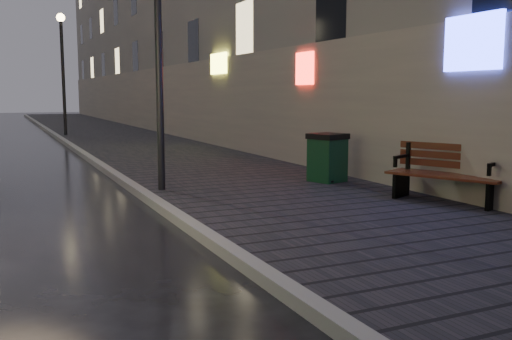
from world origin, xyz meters
The scene contains 8 objects.
ground centered at (0.00, 0.00, 0.00)m, with size 120.00×120.00×0.00m, color black.
sidewalk centered at (3.90, 21.00, 0.07)m, with size 4.60×58.00×0.15m, color black.
curb centered at (1.50, 21.00, 0.07)m, with size 0.20×58.00×0.15m, color slate.
building_near centered at (7.10, 25.00, 6.50)m, with size 1.80×50.00×13.00m, color #605B54.
lamp_near centered at (1.85, 6.00, 3.49)m, with size 0.36×0.36×5.28m.
lamp_far centered at (1.85, 22.00, 3.49)m, with size 0.36×0.36×5.28m.
bench centered at (5.92, 2.75, 0.64)m, with size 1.39×2.03×0.98m.
trash_bin centered at (5.28, 5.56, 0.66)m, with size 0.83×0.83×1.01m.
Camera 1 is at (-1.00, -4.58, 1.98)m, focal length 40.00 mm.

